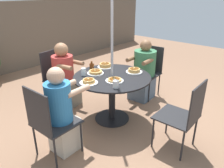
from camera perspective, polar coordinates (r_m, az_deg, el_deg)
name	(u,v)px	position (r m, az deg, el deg)	size (l,w,h in m)	color
ground_plane	(112,118)	(3.54, 0.00, -8.92)	(12.00, 12.00, 0.00)	#8C664C
back_fence	(9,38)	(5.86, -25.26, 10.74)	(10.00, 0.06, 1.67)	brown
patio_table	(112,86)	(3.27, 0.00, -0.41)	(1.15, 1.15, 0.72)	black
umbrella_pole	(112,44)	(3.07, 0.00, 10.52)	(0.04, 0.04, 2.41)	#ADADB2
patio_chair_north	(148,68)	(4.19, 9.49, 4.02)	(0.50, 0.50, 0.94)	#232326
diner_north	(143,73)	(4.05, 8.19, 2.83)	(0.55, 0.42, 1.10)	slate
patio_chair_east	(57,74)	(3.96, -14.20, 2.48)	(0.54, 0.54, 0.94)	#232326
diner_east	(65,78)	(3.85, -12.20, 1.63)	(0.43, 0.53, 1.10)	gray
patio_chair_south	(49,120)	(2.61, -16.18, -9.07)	(0.49, 0.49, 0.94)	#232326
diner_south	(62,114)	(2.70, -13.00, -7.66)	(0.53, 0.33, 1.12)	beige
patio_chair_west	(185,113)	(2.78, 18.45, -7.27)	(0.48, 0.48, 0.94)	#232326
pancake_plate_a	(105,66)	(3.58, -1.82, 4.82)	(0.25, 0.25, 0.08)	white
pancake_plate_b	(89,82)	(2.97, -6.10, 0.63)	(0.25, 0.25, 0.07)	white
pancake_plate_c	(114,80)	(3.02, 0.65, 1.00)	(0.25, 0.25, 0.05)	white
pancake_plate_d	(134,71)	(3.37, 5.79, 3.48)	(0.25, 0.25, 0.07)	white
pancake_plate_e	(96,72)	(3.31, -4.33, 3.07)	(0.25, 0.25, 0.06)	white
syrup_bottle	(92,66)	(3.50, -5.31, 4.67)	(0.09, 0.07, 0.13)	#602D0F
coffee_cup	(116,84)	(2.81, 1.02, -0.05)	(0.08, 0.08, 0.10)	white
drinking_glass_a	(84,72)	(3.25, -7.46, 3.17)	(0.07, 0.07, 0.11)	silver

